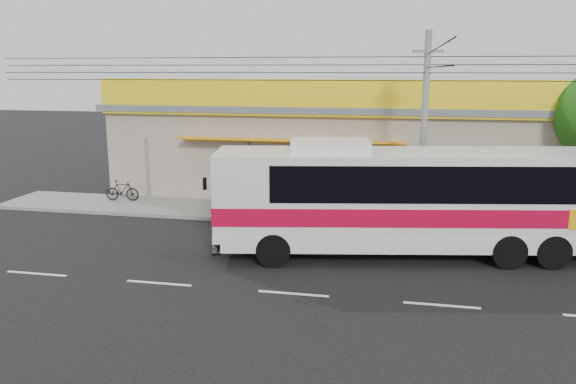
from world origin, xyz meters
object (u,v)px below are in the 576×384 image
coach_bus (415,195)px  motorbike_dark (122,191)px  motorbike_red (251,205)px  utility_pole (427,67)px

coach_bus → motorbike_dark: 14.07m
motorbike_red → utility_pole: bearing=-103.3°
utility_pole → coach_bus: bearing=-95.9°
coach_bus → motorbike_dark: (-13.09, 4.95, -1.46)m
coach_bus → motorbike_dark: size_ratio=8.18×
motorbike_red → utility_pole: size_ratio=0.05×
motorbike_red → motorbike_dark: motorbike_red is taller
utility_pole → motorbike_red: bearing=173.9°
motorbike_dark → utility_pole: size_ratio=0.05×
motorbike_dark → utility_pole: bearing=-105.1°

